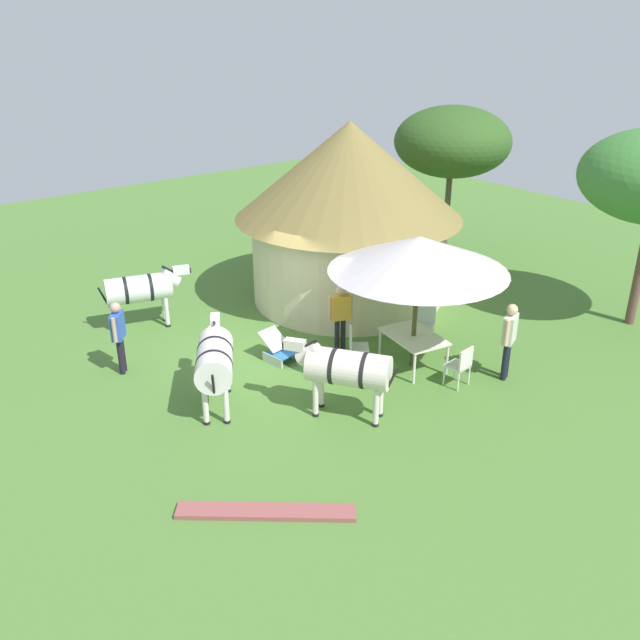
{
  "coord_description": "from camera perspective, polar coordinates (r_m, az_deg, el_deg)",
  "views": [
    {
      "loc": [
        11.33,
        -7.64,
        7.1
      ],
      "look_at": [
        0.78,
        0.78,
        1.0
      ],
      "focal_mm": 38.08,
      "sensor_mm": 36.0,
      "label": 1
    }
  ],
  "objects": [
    {
      "name": "zebra_by_umbrella",
      "position": [
        17.03,
        -14.82,
        2.52
      ],
      "size": [
        1.08,
        2.17,
        1.54
      ],
      "rotation": [
        0.0,
        0.0,
        5.98
      ],
      "color": "silver",
      "rests_on": "ground_plane"
    },
    {
      "name": "shade_umbrella",
      "position": [
        14.15,
        8.3,
        5.51
      ],
      "size": [
        3.77,
        3.77,
        2.97
      ],
      "color": "#474120",
      "rests_on": "ground_plane"
    },
    {
      "name": "striped_lounge_chair",
      "position": [
        15.2,
        -3.46,
        -2.49
      ],
      "size": [
        0.88,
        0.66,
        0.64
      ],
      "rotation": [
        0.0,
        0.0,
        4.87
      ],
      "color": "blue",
      "rests_on": "ground_plane"
    },
    {
      "name": "thatched_hut",
      "position": [
        17.82,
        2.41,
        9.47
      ],
      "size": [
        5.91,
        5.91,
        4.72
      ],
      "rotation": [
        0.0,
        0.0,
        1.19
      ],
      "color": "beige",
      "rests_on": "ground_plane"
    },
    {
      "name": "zebra_toward_hut",
      "position": [
        13.23,
        -8.84,
        -3.25
      ],
      "size": [
        1.97,
        1.46,
        1.58
      ],
      "rotation": [
        0.0,
        0.0,
        1.01
      ],
      "color": "silver",
      "rests_on": "ground_plane"
    },
    {
      "name": "guest_behind_table",
      "position": [
        14.62,
        15.61,
        -1.18
      ],
      "size": [
        0.37,
        0.57,
        1.71
      ],
      "rotation": [
        0.0,
        0.0,
        1.97
      ],
      "color": "black",
      "rests_on": "ground_plane"
    },
    {
      "name": "zebra_nearest_camera",
      "position": [
        12.77,
        2.18,
        -4.11
      ],
      "size": [
        1.95,
        1.5,
        1.56
      ],
      "rotation": [
        0.0,
        0.0,
        2.17
      ],
      "color": "silver",
      "rests_on": "ground_plane"
    },
    {
      "name": "patio_chair_west_end",
      "position": [
        16.07,
        8.82,
        -0.15
      ],
      "size": [
        0.59,
        0.59,
        0.9
      ],
      "rotation": [
        0.0,
        0.0,
        -2.59
      ],
      "color": "silver",
      "rests_on": "ground_plane"
    },
    {
      "name": "guest_beside_umbrella",
      "position": [
        15.26,
        1.72,
        0.64
      ],
      "size": [
        0.36,
        0.54,
        1.62
      ],
      "rotation": [
        0.0,
        0.0,
        1.16
      ],
      "color": "black",
      "rests_on": "ground_plane"
    },
    {
      "name": "ground_plane",
      "position": [
        15.4,
        -4.09,
        -3.2
      ],
      "size": [
        36.0,
        36.0,
        0.0
      ],
      "primitive_type": "plane",
      "color": "#4E7A33"
    },
    {
      "name": "brick_patio_kerb",
      "position": [
        10.99,
        -4.56,
        -15.75
      ],
      "size": [
        2.07,
        2.38,
        0.08
      ],
      "primitive_type": "cube",
      "rotation": [
        0.0,
        0.0,
        0.87
      ],
      "color": "#954E4C",
      "rests_on": "ground_plane"
    },
    {
      "name": "patio_chair_near_lawn",
      "position": [
        14.3,
        11.77,
        -3.63
      ],
      "size": [
        0.46,
        0.48,
        0.9
      ],
      "rotation": [
        0.0,
        0.0,
        -4.62
      ],
      "color": "silver",
      "rests_on": "ground_plane"
    },
    {
      "name": "standing_watcher",
      "position": [
        14.96,
        -16.6,
        -0.89
      ],
      "size": [
        0.48,
        0.43,
        1.64
      ],
      "rotation": [
        0.0,
        0.0,
        -0.67
      ],
      "color": "black",
      "rests_on": "ground_plane"
    },
    {
      "name": "patio_chair_east_end",
      "position": [
        14.83,
        2.99,
        -2.05
      ],
      "size": [
        0.61,
        0.6,
        0.9
      ],
      "rotation": [
        0.0,
        0.0,
        -0.68
      ],
      "color": "silver",
      "rests_on": "ground_plane"
    },
    {
      "name": "acacia_tree_far_lawn",
      "position": [
        21.68,
        11.07,
        14.48
      ],
      "size": [
        3.55,
        3.55,
        4.63
      ],
      "color": "brown",
      "rests_on": "ground_plane"
    },
    {
      "name": "patio_dining_table",
      "position": [
        14.88,
        7.86,
        -1.55
      ],
      "size": [
        1.61,
        1.23,
        0.74
      ],
      "rotation": [
        0.0,
        0.0,
        -0.19
      ],
      "color": "silver",
      "rests_on": "ground_plane"
    }
  ]
}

